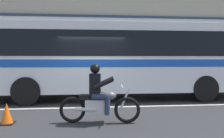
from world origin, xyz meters
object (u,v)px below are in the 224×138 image
Objects in this scene: transit_bus at (120,54)px; traffic_cone at (7,114)px; motorcycle_with_rider at (99,98)px; fire_hydrant at (69,80)px.

transit_bus is 5.24m from traffic_cone.
transit_bus is 4.06m from motorcycle_with_rider.
motorcycle_with_rider is 2.85× the size of fire_hydrant.
traffic_cone is at bearing 176.52° from motorcycle_with_rider.
traffic_cone is (-1.07, -6.43, -0.26)m from fire_hydrant.
motorcycle_with_rider is at bearing -78.58° from fire_hydrant.
transit_bus is at bearing -49.96° from fire_hydrant.
motorcycle_with_rider is at bearing -106.09° from transit_bus.
fire_hydrant is at bearing 80.58° from traffic_cone.
traffic_cone is (-3.47, -3.58, -1.63)m from transit_bus.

